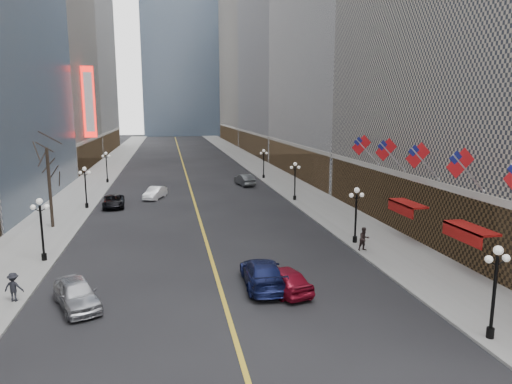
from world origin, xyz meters
name	(u,v)px	position (x,y,z in m)	size (l,w,h in m)	color
sidewalk_east	(272,174)	(14.00, 70.00, 0.07)	(6.00, 230.00, 0.15)	gray
sidewalk_west	(96,179)	(-14.00, 70.00, 0.07)	(6.00, 230.00, 0.15)	gray
lane_line	(185,169)	(0.00, 80.00, 0.01)	(0.25, 200.00, 0.02)	gold
bldg_east_c	(303,53)	(29.88, 106.00, 24.18)	(26.60, 40.60, 48.80)	#939396
bldg_east_d	(266,46)	(29.90, 149.00, 31.17)	(26.60, 46.60, 62.80)	#A49A88
bldg_west_c	(7,26)	(-29.88, 87.00, 25.19)	(26.60, 30.60, 50.80)	#A49A88
bldg_west_d	(50,3)	(-29.92, 121.00, 36.17)	(26.60, 38.60, 72.80)	silver
streetlamp_east_0	(495,282)	(11.80, 14.00, 2.90)	(1.26, 0.44, 4.52)	black
streetlamp_east_1	(356,209)	(11.80, 30.00, 2.90)	(1.26, 0.44, 4.52)	black
streetlamp_east_2	(295,177)	(11.80, 48.00, 2.90)	(1.26, 0.44, 4.52)	black
streetlamp_east_3	(264,160)	(11.80, 66.00, 2.90)	(1.26, 0.44, 4.52)	black
streetlamp_west_1	(41,223)	(-11.80, 30.00, 2.90)	(1.26, 0.44, 4.52)	black
streetlamp_west_2	(85,183)	(-11.80, 48.00, 2.90)	(1.26, 0.44, 4.52)	black
streetlamp_west_3	(106,164)	(-11.80, 66.00, 2.90)	(1.26, 0.44, 4.52)	black
flag_2	(462,166)	(15.31, 22.00, 7.29)	(2.87, 0.12, 2.87)	#B2B2B7
flag_3	(420,158)	(15.31, 27.00, 7.29)	(2.87, 0.12, 2.87)	#B2B2B7
flag_4	(388,152)	(15.31, 32.00, 7.29)	(2.87, 0.12, 2.87)	#B2B2B7
flag_5	(363,147)	(15.31, 37.00, 7.29)	(2.87, 0.12, 2.87)	#B2B2B7
awning_b	(468,230)	(16.11, 22.00, 3.08)	(1.40, 4.00, 0.93)	maroon
awning_c	(406,205)	(16.11, 30.00, 3.08)	(1.40, 4.00, 0.93)	maroon
theatre_marquee	(89,102)	(-15.88, 80.00, 12.00)	(2.00, 0.55, 12.00)	red
tree_west_far	(48,161)	(-13.50, 40.00, 6.24)	(3.60, 3.60, 7.92)	#2D231C
car_nb_near	(77,293)	(-8.06, 21.61, 0.80)	(1.88, 4.69, 1.60)	#A5A7AD
car_nb_mid	(155,193)	(-4.58, 52.63, 0.73)	(1.54, 4.42, 1.46)	white
car_nb_far	(114,201)	(-9.00, 48.38, 0.68)	(2.27, 4.93, 1.37)	black
car_sb_near	(263,273)	(2.63, 22.68, 0.84)	(2.35, 5.78, 1.68)	#131A4A
car_sb_mid	(283,279)	(3.68, 21.61, 0.79)	(1.86, 4.62, 1.58)	maroon
car_sb_far	(245,180)	(7.82, 60.36, 0.81)	(1.71, 4.90, 1.61)	#494C50
ped_east_walk	(364,239)	(11.60, 27.83, 1.06)	(0.88, 0.48, 1.82)	black
ped_west_walk	(14,287)	(-11.60, 22.78, 0.98)	(1.07, 0.44, 1.66)	black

